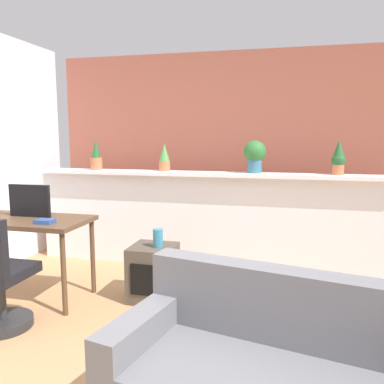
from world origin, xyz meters
TOP-DOWN VIEW (x-y plane):
  - ground_plane at (0.00, 0.00)m, footprint 12.00×12.00m
  - divider_wall at (0.00, 2.00)m, footprint 4.05×0.16m
  - plant_shelf at (0.00, 1.96)m, footprint 4.05×0.28m
  - brick_wall_behind at (0.00, 2.60)m, footprint 4.05×0.10m
  - potted_plant_0 at (-1.33, 1.96)m, footprint 0.14×0.14m
  - potted_plant_1 at (-0.50, 1.99)m, footprint 0.13×0.13m
  - potted_plant_2 at (0.52, 2.00)m, footprint 0.24×0.24m
  - potted_plant_3 at (1.37, 2.00)m, footprint 0.14×0.14m
  - desk at (-1.41, 0.75)m, footprint 1.10×0.60m
  - tv_monitor at (-1.43, 0.83)m, footprint 0.41×0.04m
  - side_cube_shelf at (-0.30, 0.99)m, footprint 0.40×0.41m
  - vase_on_shelf at (-0.25, 0.98)m, footprint 0.09×0.09m
  - book_on_desk at (-1.14, 0.61)m, footprint 0.15×0.11m

SIDE VIEW (x-z plane):
  - ground_plane at x=0.00m, z-range 0.00..0.00m
  - side_cube_shelf at x=-0.30m, z-range 0.00..0.50m
  - divider_wall at x=0.00m, z-range 0.00..1.05m
  - vase_on_shelf at x=-0.25m, z-range 0.50..0.66m
  - desk at x=-1.41m, z-range 0.29..1.04m
  - book_on_desk at x=-1.14m, z-range 0.75..0.79m
  - tv_monitor at x=-1.43m, z-range 0.75..1.05m
  - plant_shelf at x=0.00m, z-range 1.05..1.09m
  - potted_plant_1 at x=-0.50m, z-range 1.09..1.40m
  - brick_wall_behind at x=0.00m, z-range 0.00..2.50m
  - potted_plant_0 at x=-1.33m, z-range 1.07..1.43m
  - potted_plant_3 at x=1.37m, z-range 1.09..1.45m
  - potted_plant_2 at x=0.52m, z-range 1.12..1.47m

